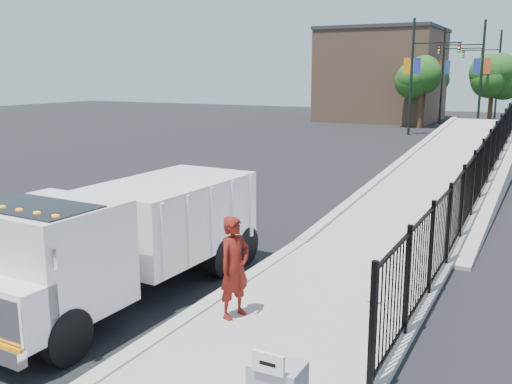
% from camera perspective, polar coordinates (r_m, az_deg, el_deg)
% --- Properties ---
extents(ground, '(120.00, 120.00, 0.00)m').
position_cam_1_polar(ground, '(11.30, -3.54, -10.78)').
color(ground, black).
rests_on(ground, ground).
extents(sidewalk, '(3.55, 12.00, 0.12)m').
position_cam_1_polar(sidewalk, '(8.86, 0.66, -17.09)').
color(sidewalk, '#9E998E').
rests_on(sidewalk, ground).
extents(curb, '(0.30, 12.00, 0.16)m').
position_cam_1_polar(curb, '(9.77, -9.79, -14.22)').
color(curb, '#ADAAA3').
rests_on(curb, ground).
extents(ramp, '(3.95, 24.06, 3.19)m').
position_cam_1_polar(ramp, '(25.51, 19.67, 1.35)').
color(ramp, '#9E998E').
rests_on(ramp, ground).
extents(iron_fence, '(0.10, 28.00, 1.80)m').
position_cam_1_polar(iron_fence, '(21.28, 22.10, 1.66)').
color(iron_fence, black).
rests_on(iron_fence, ground).
extents(truck, '(2.38, 6.77, 2.30)m').
position_cam_1_polar(truck, '(11.18, -13.26, -4.31)').
color(truck, black).
rests_on(truck, ground).
extents(worker, '(0.60, 0.76, 1.82)m').
position_cam_1_polar(worker, '(10.00, -2.15, -7.52)').
color(worker, maroon).
rests_on(worker, sidewalk).
extents(arrow_sign, '(0.35, 0.04, 0.22)m').
position_cam_1_polar(arrow_sign, '(5.99, 1.25, -16.74)').
color(arrow_sign, white).
rests_on(arrow_sign, utility_cabinet).
extents(debris, '(0.29, 0.29, 0.07)m').
position_cam_1_polar(debris, '(11.15, 11.77, -10.47)').
color(debris, silver).
rests_on(debris, sidewalk).
extents(light_pole_0, '(3.78, 0.22, 8.00)m').
position_cam_1_polar(light_pole_0, '(41.78, 15.72, 11.45)').
color(light_pole_0, black).
rests_on(light_pole_0, ground).
extents(light_pole_1, '(3.78, 0.22, 8.00)m').
position_cam_1_polar(light_pole_1, '(44.64, 21.23, 11.10)').
color(light_pole_1, black).
rests_on(light_pole_1, ground).
extents(light_pole_2, '(3.78, 0.22, 8.00)m').
position_cam_1_polar(light_pole_2, '(51.58, 18.50, 11.28)').
color(light_pole_2, black).
rests_on(light_pole_2, ground).
extents(light_pole_3, '(3.78, 0.22, 8.00)m').
position_cam_1_polar(light_pole_3, '(55.58, 22.75, 10.98)').
color(light_pole_3, black).
rests_on(light_pole_3, ground).
extents(tree_0, '(3.08, 3.08, 5.54)m').
position_cam_1_polar(tree_0, '(47.24, 16.27, 10.94)').
color(tree_0, '#382314').
rests_on(tree_0, ground).
extents(tree_1, '(2.82, 2.82, 5.41)m').
position_cam_1_polar(tree_1, '(47.46, 22.60, 10.50)').
color(tree_1, '#382314').
rests_on(tree_1, ground).
extents(tree_2, '(2.41, 2.41, 5.20)m').
position_cam_1_polar(tree_2, '(59.43, 17.59, 10.92)').
color(tree_2, '#382314').
rests_on(tree_2, ground).
extents(building, '(10.00, 10.00, 8.00)m').
position_cam_1_polar(building, '(54.85, 12.50, 11.22)').
color(building, '#8C664C').
rests_on(building, ground).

